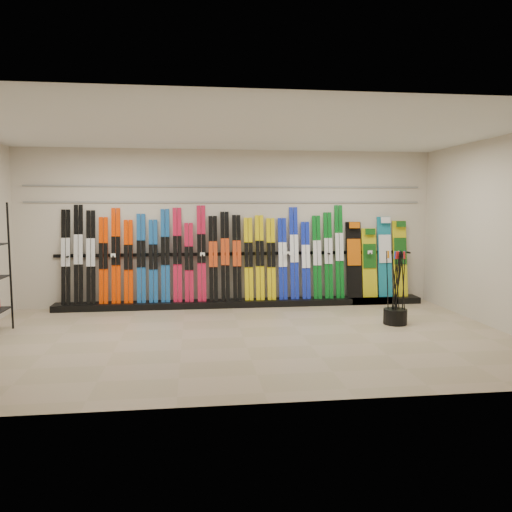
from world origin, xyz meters
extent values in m
plane|color=tan|center=(0.00, 0.00, 0.00)|extent=(8.00, 8.00, 0.00)
plane|color=beige|center=(0.00, 2.50, 1.50)|extent=(8.00, 0.00, 8.00)
plane|color=beige|center=(4.00, 0.00, 1.50)|extent=(0.00, 5.00, 5.00)
plane|color=silver|center=(0.00, 0.00, 3.00)|extent=(8.00, 8.00, 0.00)
cube|color=black|center=(0.22, 2.28, 0.06)|extent=(8.00, 0.40, 0.12)
cube|color=black|center=(-3.05, 2.36, 0.99)|extent=(0.17, 0.27, 1.74)
cube|color=black|center=(-2.82, 2.36, 1.04)|extent=(0.17, 0.28, 1.83)
cube|color=black|center=(-2.60, 2.36, 0.98)|extent=(0.17, 0.27, 1.73)
cube|color=#EE3800|center=(-2.37, 2.35, 0.92)|extent=(0.17, 0.25, 1.60)
cube|color=#EE3800|center=(-2.15, 2.36, 1.00)|extent=(0.17, 0.28, 1.77)
cube|color=#EE3800|center=(-1.92, 2.34, 0.89)|extent=(0.17, 0.24, 1.55)
cube|color=#185096|center=(-1.69, 2.35, 0.95)|extent=(0.17, 0.26, 1.66)
cube|color=#185096|center=(-1.46, 2.34, 0.89)|extent=(0.17, 0.24, 1.55)
cube|color=#185096|center=(-1.24, 2.36, 0.99)|extent=(0.17, 0.27, 1.75)
cube|color=red|center=(-1.01, 2.36, 1.01)|extent=(0.17, 0.28, 1.78)
cube|color=red|center=(-0.80, 2.34, 0.86)|extent=(0.17, 0.23, 1.49)
cube|color=red|center=(-0.56, 2.36, 1.03)|extent=(0.17, 0.28, 1.82)
cube|color=black|center=(-0.33, 2.35, 0.93)|extent=(0.17, 0.25, 1.62)
cube|color=black|center=(-0.11, 2.35, 0.97)|extent=(0.17, 0.27, 1.70)
cube|color=black|center=(0.12, 2.35, 0.94)|extent=(0.17, 0.26, 1.64)
cube|color=yellow|center=(0.35, 2.35, 0.91)|extent=(0.17, 0.25, 1.58)
cube|color=yellow|center=(0.56, 2.35, 0.93)|extent=(0.17, 0.25, 1.63)
cube|color=yellow|center=(0.79, 2.35, 0.90)|extent=(0.17, 0.25, 1.57)
cube|color=#1528B6|center=(1.01, 2.35, 0.91)|extent=(0.17, 0.25, 1.57)
cube|color=#1528B6|center=(1.24, 2.36, 1.01)|extent=(0.17, 0.28, 1.78)
cube|color=#1528B6|center=(1.47, 2.34, 0.87)|extent=(0.17, 0.24, 1.50)
cube|color=#0B611B|center=(1.70, 2.35, 0.93)|extent=(0.17, 0.25, 1.62)
cube|color=#0B611B|center=(1.93, 2.35, 0.96)|extent=(0.17, 0.26, 1.68)
cube|color=#0B611B|center=(2.15, 2.36, 1.03)|extent=(0.17, 0.28, 1.82)
cube|color=black|center=(2.45, 2.35, 0.87)|extent=(0.31, 0.23, 1.49)
cube|color=gold|center=(2.77, 2.35, 0.80)|extent=(0.30, 0.21, 1.36)
cube|color=#14728C|center=(3.09, 2.36, 0.92)|extent=(0.28, 0.25, 1.59)
cube|color=gold|center=(3.41, 2.36, 0.87)|extent=(0.28, 0.23, 1.51)
cylinder|color=black|center=(2.56, 0.50, 0.12)|extent=(0.38, 0.38, 0.25)
cylinder|color=black|center=(2.56, 0.45, 0.61)|extent=(0.14, 0.08, 1.18)
cylinder|color=black|center=(2.55, 0.54, 0.61)|extent=(0.12, 0.13, 1.17)
cylinder|color=black|center=(2.69, 0.53, 0.61)|extent=(0.09, 0.14, 1.17)
cylinder|color=black|center=(2.57, 0.54, 0.61)|extent=(0.14, 0.09, 1.17)
cylinder|color=black|center=(2.53, 0.44, 0.61)|extent=(0.08, 0.11, 1.18)
cylinder|color=black|center=(2.44, 0.57, 0.61)|extent=(0.07, 0.06, 1.18)
cylinder|color=black|center=(2.52, 0.49, 0.61)|extent=(0.09, 0.04, 1.18)
cylinder|color=black|center=(2.63, 0.61, 0.61)|extent=(0.08, 0.02, 1.18)
cylinder|color=black|center=(2.65, 0.44, 0.61)|extent=(0.07, 0.11, 1.18)
cylinder|color=black|center=(2.60, 0.53, 0.61)|extent=(0.08, 0.13, 1.18)
cylinder|color=black|center=(2.59, 0.51, 0.61)|extent=(0.15, 0.05, 1.17)
cube|color=gray|center=(0.00, 2.48, 2.00)|extent=(7.60, 0.02, 0.03)
cube|color=gray|center=(0.00, 2.48, 2.30)|extent=(7.60, 0.02, 0.03)
camera|label=1|loc=(-0.71, -7.16, 1.93)|focal=35.00mm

